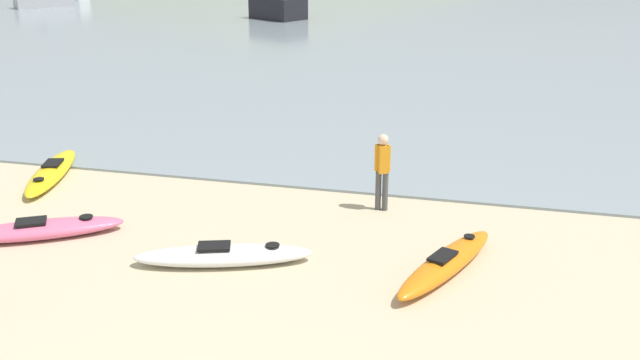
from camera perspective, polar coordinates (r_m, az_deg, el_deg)
bay_water at (r=50.92m, az=10.64°, el=12.42°), size 160.00×70.00×0.06m
kayak_on_sand_0 at (r=13.31m, az=9.61°, el=-6.24°), size 1.74×3.29×0.40m
kayak_on_sand_1 at (r=13.55m, az=-7.37°, el=-5.70°), size 3.27×1.71×0.37m
kayak_on_sand_2 at (r=18.93m, az=-19.78°, el=0.59°), size 1.71×3.54×0.34m
kayak_on_sand_4 at (r=15.48m, az=-20.52°, el=-3.55°), size 3.08×2.23×0.37m
person_near_waterline at (r=15.64m, az=4.77°, el=0.99°), size 0.34×0.29×1.66m
moored_boat_0 at (r=46.74m, az=-3.21°, el=12.95°), size 3.72×3.29×1.29m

